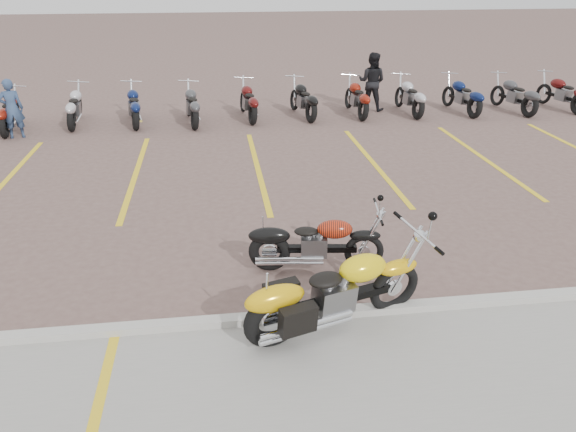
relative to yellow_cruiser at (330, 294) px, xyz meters
name	(u,v)px	position (x,y,z in m)	size (l,w,h in m)	color
ground	(279,249)	(-0.37, 2.23, -0.50)	(100.00, 100.00, 0.00)	#725851
curb	(298,316)	(-0.37, 0.23, -0.44)	(60.00, 0.18, 0.12)	#ADAAA3
parking_stripes	(258,168)	(-0.37, 6.23, -0.50)	(38.00, 5.50, 0.01)	yellow
yellow_cruiser	(330,294)	(0.00, 0.00, 0.00)	(2.39, 0.88, 1.01)	black
flame_cruiser	(313,245)	(0.05, 1.50, -0.09)	(2.02, 0.42, 0.83)	black
person_a	(12,109)	(-6.51, 9.55, 0.28)	(0.57, 0.37, 1.56)	navy
person_b	(372,82)	(3.65, 11.32, 0.39)	(0.86, 0.67, 1.78)	black
bg_bike_row	(303,100)	(1.36, 10.56, 0.05)	(20.68, 2.06, 1.10)	black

